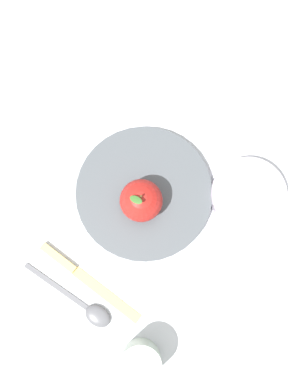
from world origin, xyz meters
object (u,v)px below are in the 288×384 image
(side_bowl, at_px, (248,195))
(cup, at_px, (141,363))
(knife, at_px, (81,275))
(spoon, at_px, (88,309))
(apple, at_px, (141,201))
(dinner_plate, at_px, (144,193))

(side_bowl, relative_size, cup, 1.85)
(knife, bearing_deg, spoon, 67.59)
(apple, xyz_separation_m, cup, (0.16, 0.22, -0.02))
(dinner_plate, relative_size, knife, 1.18)
(dinner_plate, distance_m, cup, 0.29)
(cup, relative_size, spoon, 0.41)
(apple, distance_m, cup, 0.27)
(apple, bearing_deg, spoon, 27.54)
(dinner_plate, height_order, side_bowl, side_bowl)
(cup, xyz_separation_m, spoon, (0.03, -0.12, -0.04))
(dinner_plate, relative_size, cup, 3.40)
(side_bowl, xyz_separation_m, knife, (0.33, -0.06, -0.02))
(side_bowl, distance_m, cup, 0.35)
(apple, bearing_deg, dinner_plate, -138.17)
(apple, xyz_separation_m, spoon, (0.18, 0.10, -0.05))
(knife, bearing_deg, side_bowl, 170.07)
(apple, distance_m, spoon, 0.21)
(knife, bearing_deg, cup, 91.74)
(dinner_plate, height_order, apple, apple)
(side_bowl, bearing_deg, spoon, -0.43)
(cup, bearing_deg, dinner_plate, -126.49)
(dinner_plate, xyz_separation_m, spoon, (0.20, 0.11, -0.01))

